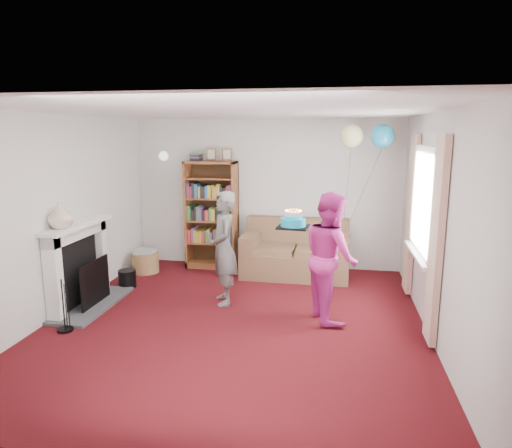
% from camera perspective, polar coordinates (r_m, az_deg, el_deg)
% --- Properties ---
extents(ground, '(5.00, 5.00, 0.00)m').
position_cam_1_polar(ground, '(5.68, -2.57, -12.16)').
color(ground, '#330707').
rests_on(ground, ground).
extents(wall_back, '(4.50, 0.02, 2.50)m').
position_cam_1_polar(wall_back, '(7.75, 1.29, 3.78)').
color(wall_back, silver).
rests_on(wall_back, ground).
extents(wall_left, '(0.02, 5.00, 2.50)m').
position_cam_1_polar(wall_left, '(6.20, -23.57, 0.96)').
color(wall_left, silver).
rests_on(wall_left, ground).
extents(wall_right, '(0.02, 5.00, 2.50)m').
position_cam_1_polar(wall_right, '(5.31, 21.86, -0.48)').
color(wall_right, silver).
rests_on(wall_right, ground).
extents(ceiling, '(4.50, 5.00, 0.01)m').
position_cam_1_polar(ceiling, '(5.22, -2.82, 13.97)').
color(ceiling, white).
rests_on(ceiling, wall_back).
extents(fireplace, '(0.55, 1.80, 1.12)m').
position_cam_1_polar(fireplace, '(6.42, -20.83, -5.26)').
color(fireplace, '#3F3F42').
rests_on(fireplace, ground).
extents(window_bay, '(0.14, 2.02, 2.20)m').
position_cam_1_polar(window_bay, '(5.89, 20.12, 0.25)').
color(window_bay, white).
rests_on(window_bay, ground).
extents(wall_sconce, '(0.16, 0.23, 0.16)m').
position_cam_1_polar(wall_sconce, '(8.00, -11.48, 8.33)').
color(wall_sconce, gold).
rests_on(wall_sconce, ground).
extents(bookcase, '(0.86, 0.42, 2.02)m').
position_cam_1_polar(bookcase, '(7.79, -5.52, 1.09)').
color(bookcase, '#472B14').
rests_on(bookcase, ground).
extents(sofa, '(1.68, 0.89, 0.89)m').
position_cam_1_polar(sofa, '(7.44, 5.00, -3.77)').
color(sofa, brown).
rests_on(sofa, ground).
extents(wicker_basket, '(0.43, 0.43, 0.38)m').
position_cam_1_polar(wicker_basket, '(7.77, -13.62, -4.61)').
color(wicker_basket, olive).
rests_on(wicker_basket, ground).
extents(person_striped, '(0.54, 0.65, 1.52)m').
position_cam_1_polar(person_striped, '(6.08, -4.06, -3.03)').
color(person_striped, black).
rests_on(person_striped, ground).
extents(person_magenta, '(0.83, 0.93, 1.58)m').
position_cam_1_polar(person_magenta, '(5.62, 9.31, -4.03)').
color(person_magenta, '#BE2680').
rests_on(person_magenta, ground).
extents(birthday_cake, '(0.37, 0.37, 0.22)m').
position_cam_1_polar(birthday_cake, '(5.71, 4.67, 0.21)').
color(birthday_cake, black).
rests_on(birthday_cake, ground).
extents(balloons, '(0.77, 0.33, 1.72)m').
position_cam_1_polar(balloons, '(6.88, 13.70, 10.63)').
color(balloons, '#3F3F3F').
rests_on(balloons, ground).
extents(mantel_vase, '(0.34, 0.34, 0.31)m').
position_cam_1_polar(mantel_vase, '(5.99, -23.24, 0.98)').
color(mantel_vase, beige).
rests_on(mantel_vase, fireplace).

